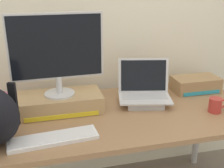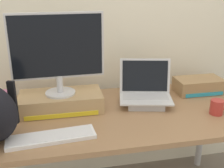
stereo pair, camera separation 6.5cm
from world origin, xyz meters
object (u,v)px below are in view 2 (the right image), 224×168
Objects in this scene: desktop_monitor at (57,51)px; toner_box_yellow at (61,102)px; plush_toy at (5,97)px; toner_box_cyan at (198,85)px; coffee_mug at (217,107)px; external_keyboard at (51,137)px; open_laptop at (145,96)px.

toner_box_yellow is at bearing 90.60° from desktop_monitor.
toner_box_yellow is 4.76× the size of plush_toy.
toner_box_yellow reaches higher than toner_box_cyan.
desktop_monitor is at bearing -87.73° from toner_box_yellow.
toner_box_yellow is 0.92m from coffee_mug.
open_laptop is at bearing 23.48° from external_keyboard.
coffee_mug is 0.34m from toner_box_cyan.
coffee_mug is 0.37× the size of toner_box_cyan.
toner_box_cyan is at bearing 80.40° from coffee_mug.
plush_toy is at bearing 115.69° from external_keyboard.
toner_box_yellow reaches higher than external_keyboard.
desktop_monitor is 4.48× the size of coffee_mug.
toner_box_yellow is 1.35× the size of open_laptop.
open_laptop is 0.43m from coffee_mug.
plush_toy is (-1.23, 0.38, 0.01)m from coffee_mug.
coffee_mug is (0.95, 0.09, 0.03)m from external_keyboard.
open_laptop is (0.53, -0.02, 0.00)m from toner_box_yellow.
desktop_monitor is 5.14× the size of plush_toy.
toner_box_yellow is 1.11× the size of external_keyboard.
external_keyboard is 1.38× the size of toner_box_cyan.
external_keyboard is 0.96m from coffee_mug.
desktop_monitor is at bearing -22.17° from plush_toy.
coffee_mug is 1.15× the size of plush_toy.
toner_box_yellow is 0.53m from open_laptop.
toner_box_yellow is 0.93× the size of desktop_monitor.
desktop_monitor is at bearing -174.27° from toner_box_cyan.
coffee_mug is at bearing -99.60° from toner_box_cyan.
toner_box_yellow is 0.37m from plush_toy.
open_laptop is at bearing 148.49° from coffee_mug.
open_laptop is at bearing -1.90° from toner_box_yellow.
plush_toy reaches higher than coffee_mug.
coffee_mug is (0.37, -0.22, -0.01)m from open_laptop.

